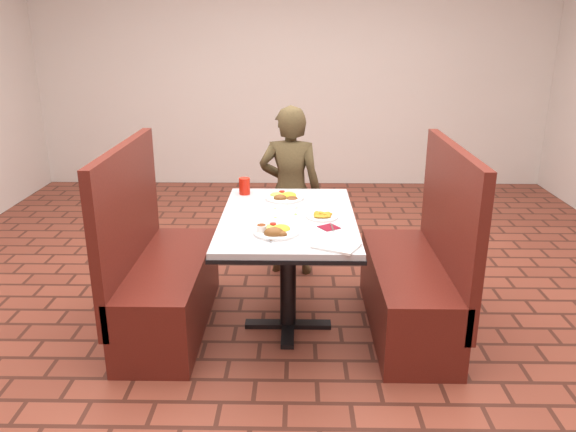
% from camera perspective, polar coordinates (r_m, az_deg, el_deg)
% --- Properties ---
extents(room, '(7.00, 7.04, 2.82)m').
position_cam_1_polar(room, '(3.19, 0.00, 20.18)').
color(room, brown).
rests_on(room, ground).
extents(dining_table, '(0.81, 1.21, 0.75)m').
position_cam_1_polar(dining_table, '(3.40, 0.00, -1.53)').
color(dining_table, silver).
rests_on(dining_table, ground).
extents(booth_bench_left, '(0.47, 1.20, 1.17)m').
position_cam_1_polar(booth_bench_left, '(3.63, -12.79, -6.24)').
color(booth_bench_left, maroon).
rests_on(booth_bench_left, ground).
extents(booth_bench_right, '(0.47, 1.20, 1.17)m').
position_cam_1_polar(booth_bench_right, '(3.60, 12.88, -6.42)').
color(booth_bench_right, maroon).
rests_on(booth_bench_right, ground).
extents(diner_person, '(0.51, 0.37, 1.30)m').
position_cam_1_polar(diner_person, '(4.24, 0.24, 2.51)').
color(diner_person, brown).
rests_on(diner_person, ground).
extents(near_dinner_plate, '(0.25, 0.25, 0.08)m').
position_cam_1_polar(near_dinner_plate, '(3.07, -1.33, -1.33)').
color(near_dinner_plate, white).
rests_on(near_dinner_plate, dining_table).
extents(far_dinner_plate, '(0.25, 0.25, 0.06)m').
position_cam_1_polar(far_dinner_plate, '(3.70, -0.36, 2.10)').
color(far_dinner_plate, white).
rests_on(far_dinner_plate, dining_table).
extents(plantain_plate, '(0.19, 0.19, 0.03)m').
position_cam_1_polar(plantain_plate, '(3.34, 3.48, 0.00)').
color(plantain_plate, white).
rests_on(plantain_plate, dining_table).
extents(maroon_napkin, '(0.14, 0.14, 0.00)m').
position_cam_1_polar(maroon_napkin, '(3.18, 4.19, -1.16)').
color(maroon_napkin, maroon).
rests_on(maroon_napkin, dining_table).
extents(spoon_utensil, '(0.02, 0.12, 0.00)m').
position_cam_1_polar(spoon_utensil, '(3.17, 4.52, -1.17)').
color(spoon_utensil, silver).
rests_on(spoon_utensil, dining_table).
extents(red_tumbler, '(0.07, 0.07, 0.11)m').
position_cam_1_polar(red_tumbler, '(3.81, -4.44, 3.05)').
color(red_tumbler, red).
rests_on(red_tumbler, dining_table).
extents(paper_napkin, '(0.27, 0.25, 0.01)m').
position_cam_1_polar(paper_napkin, '(2.91, 4.93, -3.03)').
color(paper_napkin, white).
rests_on(paper_napkin, dining_table).
extents(knife_utensil, '(0.09, 0.17, 0.00)m').
position_cam_1_polar(knife_utensil, '(3.03, -2.32, -2.01)').
color(knife_utensil, silver).
rests_on(knife_utensil, dining_table).
extents(fork_utensil, '(0.03, 0.16, 0.00)m').
position_cam_1_polar(fork_utensil, '(3.04, -2.30, -1.88)').
color(fork_utensil, silver).
rests_on(fork_utensil, dining_table).
extents(lettuce_shreds, '(0.28, 0.32, 0.00)m').
position_cam_1_polar(lettuce_shreds, '(3.42, 0.69, 0.33)').
color(lettuce_shreds, '#89BF4C').
rests_on(lettuce_shreds, dining_table).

